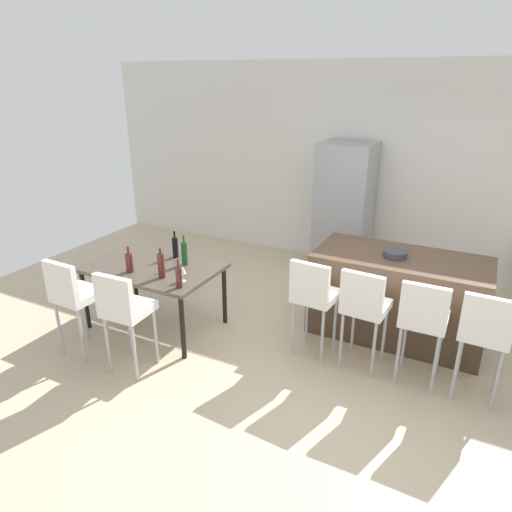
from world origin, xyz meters
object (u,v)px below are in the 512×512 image
at_px(kitchen_island, 397,296).
at_px(wine_bottle_left, 129,262).
at_px(dining_chair_near, 72,293).
at_px(fruit_bowl, 395,254).
at_px(wine_bottle_far, 175,247).
at_px(wine_bottle_near, 179,277).
at_px(bar_chair_left, 313,293).
at_px(wine_bottle_right, 161,265).
at_px(bar_chair_far, 485,330).
at_px(wine_glass_end, 183,270).
at_px(bar_chair_right, 424,317).
at_px(bar_chair_middle, 364,304).
at_px(dining_chair_far, 124,307).
at_px(wine_bottle_middle, 184,253).
at_px(refrigerator, 344,209).
at_px(dining_table, 153,271).

bearing_deg(kitchen_island, wine_bottle_left, -153.11).
relative_size(dining_chair_near, fruit_bowl, 4.33).
bearing_deg(wine_bottle_far, wine_bottle_near, -51.06).
bearing_deg(bar_chair_left, wine_bottle_near, -154.71).
bearing_deg(wine_bottle_far, wine_bottle_right, -67.65).
bearing_deg(bar_chair_far, wine_glass_end, -171.32).
bearing_deg(bar_chair_right, kitchen_island, 114.04).
relative_size(bar_chair_middle, wine_glass_end, 6.03).
distance_m(bar_chair_middle, wine_bottle_near, 1.79).
bearing_deg(wine_bottle_near, wine_glass_end, 111.47).
relative_size(kitchen_island, wine_bottle_near, 5.97).
relative_size(bar_chair_middle, wine_bottle_near, 3.51).
bearing_deg(wine_bottle_near, wine_bottle_left, 173.64).
height_order(dining_chair_far, wine_bottle_near, dining_chair_far).
distance_m(wine_bottle_far, wine_bottle_right, 0.57).
bearing_deg(bar_chair_left, bar_chair_right, -0.01).
height_order(bar_chair_far, fruit_bowl, bar_chair_far).
xyz_separation_m(wine_bottle_middle, wine_bottle_left, (-0.41, -0.43, -0.03)).
bearing_deg(dining_chair_near, wine_bottle_middle, 58.31).
relative_size(bar_chair_right, wine_bottle_middle, 3.07).
bearing_deg(bar_chair_far, fruit_bowl, 140.49).
height_order(bar_chair_left, fruit_bowl, bar_chair_left).
height_order(bar_chair_left, wine_glass_end, bar_chair_left).
relative_size(wine_bottle_middle, wine_bottle_near, 1.14).
distance_m(bar_chair_middle, wine_bottle_right, 2.05).
bearing_deg(bar_chair_far, bar_chair_middle, 179.99).
bearing_deg(bar_chair_far, wine_bottle_left, -171.92).
height_order(kitchen_island, bar_chair_right, bar_chair_right).
bearing_deg(bar_chair_left, refrigerator, 100.22).
bearing_deg(wine_bottle_middle, wine_bottle_far, 148.40).
relative_size(kitchen_island, bar_chair_middle, 1.70).
height_order(kitchen_island, wine_bottle_left, wine_bottle_left).
xyz_separation_m(bar_chair_middle, wine_glass_end, (-1.75, -0.42, 0.17)).
xyz_separation_m(bar_chair_far, fruit_bowl, (-0.92, 0.76, 0.26)).
xyz_separation_m(bar_chair_right, dining_chair_near, (-3.14, -1.07, 0.00)).
relative_size(wine_bottle_far, wine_bottle_near, 1.05).
distance_m(bar_chair_middle, dining_chair_far, 2.23).
relative_size(bar_chair_right, wine_glass_end, 6.03).
bearing_deg(dining_chair_far, kitchen_island, 41.59).
relative_size(dining_chair_far, wine_bottle_right, 3.23).
distance_m(bar_chair_left, bar_chair_middle, 0.50).
height_order(dining_chair_near, dining_chair_far, same).
height_order(kitchen_island, refrigerator, refrigerator).
bearing_deg(wine_glass_end, bar_chair_left, 18.78).
xyz_separation_m(wine_bottle_near, wine_glass_end, (-0.05, 0.14, 0.01)).
height_order(wine_bottle_far, wine_bottle_middle, wine_bottle_middle).
height_order(bar_chair_left, wine_bottle_right, wine_bottle_right).
xyz_separation_m(dining_chair_far, wine_bottle_near, (0.26, 0.51, 0.15)).
bearing_deg(dining_table, fruit_bowl, 22.91).
bearing_deg(dining_chair_near, kitchen_island, 34.16).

